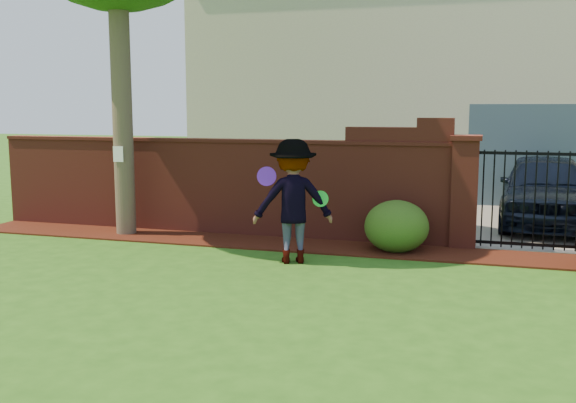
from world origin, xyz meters
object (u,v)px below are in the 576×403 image
(frisbee_purple, at_px, (267,176))
(frisbee_green, at_px, (320,199))
(man, at_px, (293,202))
(car, at_px, (546,191))

(frisbee_purple, height_order, frisbee_green, frisbee_purple)
(man, height_order, frisbee_green, man)
(car, xyz_separation_m, man, (-3.89, -4.25, 0.22))
(frisbee_purple, bearing_deg, car, 46.03)
(frisbee_green, bearing_deg, man, -166.39)
(frisbee_purple, distance_m, frisbee_green, 0.87)
(car, relative_size, frisbee_purple, 14.52)
(man, height_order, frisbee_purple, man)
(man, bearing_deg, car, -153.13)
(car, height_order, frisbee_green, car)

